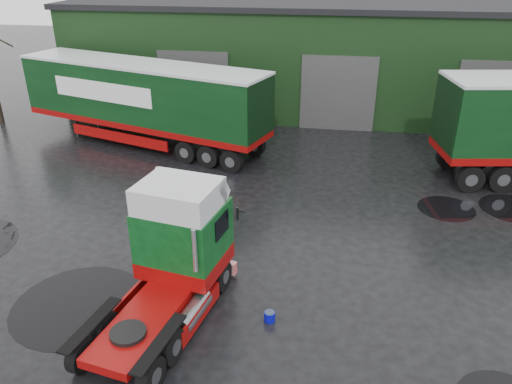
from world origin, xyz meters
The scene contains 9 objects.
ground centered at (0.00, 0.00, 0.00)m, with size 100.00×100.00×0.00m, color black.
warehouse centered at (2.00, 20.00, 3.16)m, with size 32.40×12.40×6.30m.
hero_tractor centered at (-2.21, -3.00, 1.77)m, with size 2.42×5.70×3.54m, color #0B4017, non-canonical shape.
trailer_left centered at (-7.50, 10.00, 2.08)m, with size 2.74×13.37×4.15m, color silver, non-canonical shape.
wash_bucket centered at (0.63, -2.37, 0.14)m, with size 0.30×0.30×0.28m, color #070799.
tree_back_a centered at (-6.00, 30.00, 4.75)m, with size 4.40×4.40×9.50m, color black, non-canonical shape.
tree_back_b centered at (10.00, 30.00, 3.75)m, with size 4.40×4.40×7.50m, color black, non-canonical shape.
puddle_0 centered at (-4.74, -2.59, 0.00)m, with size 3.73×3.73×0.01m, color black.
puddle_1 centered at (6.44, 5.14, 0.00)m, with size 2.16×2.16×0.01m, color black.
Camera 1 is at (2.01, -12.81, 8.98)m, focal length 35.00 mm.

